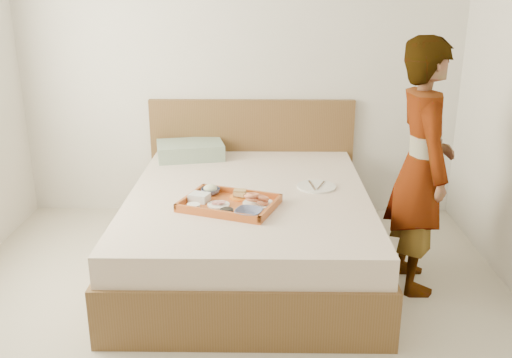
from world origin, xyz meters
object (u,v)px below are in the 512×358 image
object	(u,v)px
bed	(249,228)
tray	(229,203)
person	(421,167)
dinner_plate	(316,187)

from	to	relation	value
bed	tray	world-z (taller)	tray
bed	person	bearing A→B (deg)	-13.00
bed	person	size ratio (longest dim) A/B	1.29
bed	dinner_plate	xyz separation A→B (m)	(0.45, 0.08, 0.27)
dinner_plate	tray	bearing A→B (deg)	-147.54
dinner_plate	person	bearing A→B (deg)	-28.56
tray	person	world-z (taller)	person
person	dinner_plate	bearing A→B (deg)	59.35
bed	dinner_plate	size ratio (longest dim) A/B	7.67
tray	dinner_plate	xyz separation A→B (m)	(0.56, 0.36, -0.02)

